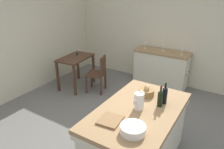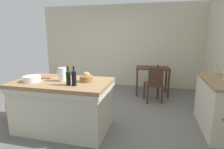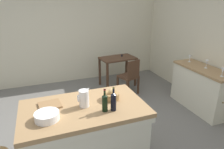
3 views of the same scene
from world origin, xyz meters
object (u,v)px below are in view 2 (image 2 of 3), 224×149
Objects in this scene: island_table at (63,103)px; wine_glass_left at (224,73)px; wine_bottle_amber at (68,77)px; wicker_hamper at (15,110)px; cutting_board at (46,77)px; pitcher at (62,74)px; wooden_chair at (154,83)px; wash_bowl at (32,79)px; wine_bottle_dark at (74,77)px; side_cabinet at (218,105)px; writing_desk at (152,72)px; wine_glass_middle at (215,69)px; bread_basket at (86,78)px.

wine_glass_left reaches higher than island_table.
wicker_hamper is at bearing 166.65° from wine_bottle_amber.
pitcher is at bearing -22.10° from cutting_board.
island_table is 1.84× the size of wooden_chair.
wash_bowl is 0.90× the size of wine_bottle_dark.
wooden_chair is (-1.11, 1.13, 0.02)m from side_cabinet.
cutting_board is 0.87× the size of wine_bottle_dark.
cutting_board reaches higher than writing_desk.
wine_glass_left is at bearing 19.73° from wine_bottle_dark.
wicker_hamper is at bearing 166.71° from wine_bottle_dark.
side_cabinet is 3.22m from wash_bowl.
wooden_chair is at bearing 56.56° from wine_bottle_amber.
wine_bottle_amber reaches higher than cutting_board.
island_table is 9.91× the size of wine_glass_left.
island_table is at bearing -157.83° from wine_glass_middle.
wash_bowl is 1.75× the size of wine_glass_left.
wooden_chair is 2.78m from wash_bowl.
cutting_board is at bearing 80.66° from wash_bowl.
wine_bottle_amber is at bearing -161.58° from wine_glass_left.
wine_glass_middle is (2.22, 1.00, 0.08)m from bread_basket.
wine_bottle_amber reaches higher than wash_bowl.
wooden_chair is 2.05m from bread_basket.
wine_bottle_dark is (-2.29, -0.84, 0.55)m from side_cabinet.
wine_glass_middle reaches higher than wicker_hamper.
side_cabinet is 4.74× the size of cutting_board.
wine_bottle_amber is at bearing -123.44° from wooden_chair.
wash_bowl is at bearing -161.82° from pitcher.
writing_desk is at bearing 65.75° from bread_basket.
wicker_hamper is (-2.67, -1.62, -0.31)m from wooden_chair.
bread_basket is 0.75× the size of wine_bottle_amber.
wine_bottle_dark reaches higher than island_table.
wine_bottle_dark is (0.81, -0.07, 0.08)m from wash_bowl.
wine_bottle_dark is at bearing -35.45° from pitcher.
cutting_board is at bearing 172.70° from bread_basket.
side_cabinet is 2.32m from bread_basket.
bread_basket is (0.41, 0.07, 0.46)m from island_table.
pitcher is (-1.44, -2.36, 0.34)m from writing_desk.
wine_bottle_amber reaches higher than bread_basket.
wine_glass_left reaches higher than bread_basket.
wine_bottle_amber is (-1.29, -1.95, 0.52)m from wooden_chair.
wine_glass_left is at bearing -88.46° from wine_glass_middle.
writing_desk reaches higher than wicker_hamper.
cutting_board is 1.70× the size of wine_glass_left.
island_table is 1.20m from wicker_hamper.
wine_glass_left is at bearing 13.63° from wash_bowl.
pitcher is 0.94× the size of wash_bowl.
wine_bottle_dark is at bearing -150.56° from wine_glass_middle.
pitcher reaches higher than writing_desk.
side_cabinet reaches higher than cutting_board.
wine_bottle_amber is at bearing -30.58° from cutting_board.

